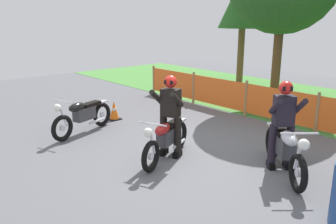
{
  "coord_description": "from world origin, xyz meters",
  "views": [
    {
      "loc": [
        4.86,
        -4.93,
        2.79
      ],
      "look_at": [
        -0.38,
        -0.4,
        0.9
      ],
      "focal_mm": 37.21,
      "sensor_mm": 36.0,
      "label": 1
    }
  ],
  "objects_px": {
    "motorcycle_lead": "(285,149)",
    "motorcycle_trailing": "(83,115)",
    "rider_third": "(171,112)",
    "motorcycle_third": "(166,138)",
    "rider_lead": "(283,120)",
    "traffic_cone": "(114,111)"
  },
  "relations": [
    {
      "from": "motorcycle_trailing",
      "to": "rider_lead",
      "type": "height_order",
      "value": "rider_lead"
    },
    {
      "from": "motorcycle_third",
      "to": "rider_third",
      "type": "bearing_deg",
      "value": -179.49
    },
    {
      "from": "motorcycle_trailing",
      "to": "traffic_cone",
      "type": "xyz_separation_m",
      "value": [
        -0.53,
        1.23,
        -0.2
      ]
    },
    {
      "from": "rider_lead",
      "to": "rider_third",
      "type": "height_order",
      "value": "same"
    },
    {
      "from": "motorcycle_lead",
      "to": "motorcycle_trailing",
      "type": "height_order",
      "value": "motorcycle_lead"
    },
    {
      "from": "traffic_cone",
      "to": "motorcycle_trailing",
      "type": "bearing_deg",
      "value": -66.8
    },
    {
      "from": "motorcycle_trailing",
      "to": "motorcycle_third",
      "type": "xyz_separation_m",
      "value": [
        2.6,
        0.48,
        -0.01
      ]
    },
    {
      "from": "motorcycle_third",
      "to": "rider_third",
      "type": "relative_size",
      "value": 1.08
    },
    {
      "from": "motorcycle_third",
      "to": "rider_third",
      "type": "distance_m",
      "value": 0.55
    },
    {
      "from": "rider_lead",
      "to": "traffic_cone",
      "type": "xyz_separation_m",
      "value": [
        -4.86,
        -0.61,
        -0.69
      ]
    },
    {
      "from": "rider_lead",
      "to": "traffic_cone",
      "type": "distance_m",
      "value": 4.95
    },
    {
      "from": "rider_third",
      "to": "motorcycle_trailing",
      "type": "bearing_deg",
      "value": -98.23
    },
    {
      "from": "motorcycle_lead",
      "to": "rider_third",
      "type": "bearing_deg",
      "value": -112.41
    },
    {
      "from": "motorcycle_lead",
      "to": "motorcycle_third",
      "type": "relative_size",
      "value": 0.92
    },
    {
      "from": "motorcycle_trailing",
      "to": "rider_third",
      "type": "bearing_deg",
      "value": 87.02
    },
    {
      "from": "motorcycle_trailing",
      "to": "rider_third",
      "type": "distance_m",
      "value": 2.65
    },
    {
      "from": "motorcycle_third",
      "to": "traffic_cone",
      "type": "xyz_separation_m",
      "value": [
        -3.13,
        0.75,
        -0.18
      ]
    },
    {
      "from": "rider_lead",
      "to": "rider_third",
      "type": "relative_size",
      "value": 1.0
    },
    {
      "from": "motorcycle_trailing",
      "to": "traffic_cone",
      "type": "relative_size",
      "value": 3.64
    },
    {
      "from": "motorcycle_trailing",
      "to": "rider_lead",
      "type": "relative_size",
      "value": 1.14
    },
    {
      "from": "motorcycle_lead",
      "to": "rider_lead",
      "type": "distance_m",
      "value": 0.52
    },
    {
      "from": "motorcycle_third",
      "to": "traffic_cone",
      "type": "bearing_deg",
      "value": -126.67
    }
  ]
}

